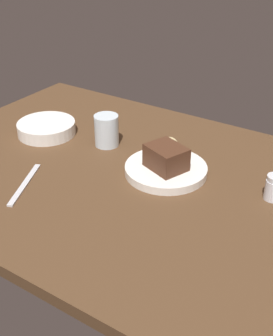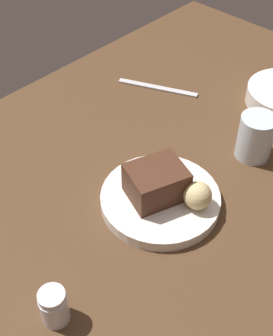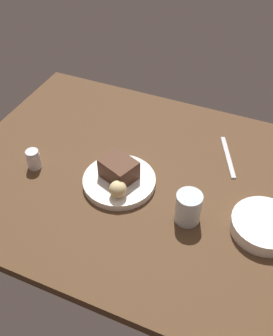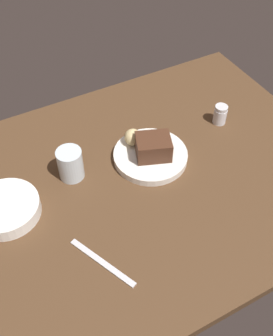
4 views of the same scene
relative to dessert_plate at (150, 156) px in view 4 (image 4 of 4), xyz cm
name	(u,v)px [view 4 (image 4 of 4)]	position (x,y,z in cm)	size (l,w,h in cm)	color
dining_table	(131,186)	(9.14, 5.29, -2.56)	(120.00, 84.00, 3.00)	#4C331E
dessert_plate	(150,156)	(0.00, 0.00, 0.00)	(21.19, 21.19, 2.13)	white
chocolate_cake_slice	(153,147)	(-0.37, 0.78, 4.07)	(9.57, 7.84, 6.02)	#472819
bread_roll	(133,137)	(2.53, -5.98, 3.50)	(4.88, 4.88, 4.88)	#DBC184
salt_shaker	(220,114)	(-26.76, -3.65, 2.00)	(4.11, 4.11, 6.23)	silver
water_glass	(70,164)	(22.24, -4.60, 3.47)	(6.93, 6.93, 9.06)	silver
side_bowl	(6,209)	(41.69, -0.37, 0.82)	(17.29, 17.29, 3.78)	white
butter_knife	(102,262)	(26.34, 24.01, -0.81)	(19.00, 1.40, 0.50)	silver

